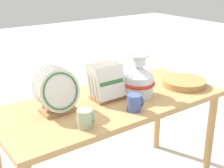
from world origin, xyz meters
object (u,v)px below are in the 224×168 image
Objects in this scene: dish_rack_round_plates at (57,93)px; wicker_charger_stack at (184,82)px; ceramic_vase at (139,79)px; mug_sage_glaze at (85,118)px; dish_rack_square_plates at (106,85)px; mug_cobalt_glaze at (135,103)px.

dish_rack_round_plates is 0.86× the size of wicker_charger_stack.
ceramic_vase reaches higher than wicker_charger_stack.
mug_sage_glaze reaches higher than wicker_charger_stack.
mug_sage_glaze is (-0.31, -0.25, -0.04)m from dish_rack_square_plates.
wicker_charger_stack is (0.59, -0.12, -0.07)m from dish_rack_square_plates.
dish_rack_round_plates is at bearing 147.03° from mug_cobalt_glaze.
dish_rack_square_plates is at bearing -0.03° from dish_rack_round_plates.
ceramic_vase is at bearing -8.24° from dish_rack_round_plates.
dish_rack_round_plates is 0.45m from mug_cobalt_glaze.
mug_sage_glaze is at bearing -178.71° from mug_cobalt_glaze.
dish_rack_square_plates is at bearing 97.67° from mug_cobalt_glaze.
mug_sage_glaze is (-0.51, -0.17, -0.06)m from ceramic_vase.
dish_rack_round_plates is at bearing 97.76° from mug_sage_glaze.
wicker_charger_stack is 3.11× the size of mug_cobalt_glaze.
mug_cobalt_glaze is (0.34, 0.01, 0.00)m from mug_sage_glaze.
wicker_charger_stack is 0.57m from mug_cobalt_glaze.
ceramic_vase is 0.24m from mug_cobalt_glaze.
dish_rack_square_plates is 0.25m from mug_cobalt_glaze.
dish_rack_square_plates is 2.28× the size of mug_cobalt_glaze.
dish_rack_round_plates is 0.26m from mug_sage_glaze.
dish_rack_square_plates reaches higher than mug_cobalt_glaze.
ceramic_vase is 1.05× the size of dish_rack_round_plates.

